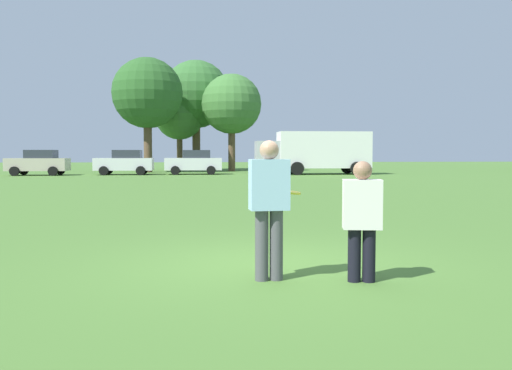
% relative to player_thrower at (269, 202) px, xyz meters
% --- Properties ---
extents(ground_plane, '(182.34, 182.34, 0.00)m').
position_rel_player_thrower_xyz_m(ground_plane, '(0.14, 0.94, -0.98)').
color(ground_plane, '#47702D').
extents(player_thrower, '(0.49, 0.30, 1.73)m').
position_rel_player_thrower_xyz_m(player_thrower, '(0.00, 0.00, 0.00)').
color(player_thrower, '#4C4C51').
rests_on(player_thrower, ground).
extents(player_defender, '(0.50, 0.34, 1.48)m').
position_rel_player_thrower_xyz_m(player_defender, '(1.12, -0.21, -0.16)').
color(player_defender, black).
rests_on(player_defender, ground).
extents(frisbee, '(0.27, 0.27, 0.06)m').
position_rel_player_thrower_xyz_m(frisbee, '(0.28, 0.10, 0.11)').
color(frisbee, yellow).
extents(traffic_cone, '(0.32, 0.32, 0.48)m').
position_rel_player_thrower_xyz_m(traffic_cone, '(1.42, 9.74, -0.75)').
color(traffic_cone, '#D8590C').
rests_on(traffic_cone, ground).
extents(parked_car_mid_left, '(4.24, 2.28, 1.82)m').
position_rel_player_thrower_xyz_m(parked_car_mid_left, '(-11.94, 34.20, -0.06)').
color(parked_car_mid_left, '#B7AD99').
rests_on(parked_car_mid_left, ground).
extents(parked_car_center, '(4.24, 2.28, 1.82)m').
position_rel_player_thrower_xyz_m(parked_car_center, '(-5.92, 34.55, -0.06)').
color(parked_car_center, silver).
rests_on(parked_car_center, ground).
extents(parked_car_mid_right, '(4.24, 2.28, 1.82)m').
position_rel_player_thrower_xyz_m(parked_car_mid_right, '(-0.85, 34.73, -0.06)').
color(parked_car_mid_right, silver).
rests_on(parked_car_mid_right, ground).
extents(box_truck, '(8.55, 3.13, 3.18)m').
position_rel_player_thrower_xyz_m(box_truck, '(8.17, 33.84, 0.77)').
color(box_truck, white).
rests_on(box_truck, ground).
extents(tree_west_oak, '(5.83, 5.83, 9.47)m').
position_rel_player_thrower_xyz_m(tree_west_oak, '(-4.65, 39.75, 5.53)').
color(tree_west_oak, brown).
rests_on(tree_west_oak, ground).
extents(tree_west_maple, '(4.53, 4.53, 7.36)m').
position_rel_player_thrower_xyz_m(tree_west_maple, '(-2.16, 44.69, 4.08)').
color(tree_west_maple, brown).
rests_on(tree_west_maple, ground).
extents(tree_center_elm, '(6.28, 6.28, 10.21)m').
position_rel_player_thrower_xyz_m(tree_center_elm, '(-0.62, 45.12, 6.04)').
color(tree_center_elm, brown).
rests_on(tree_center_elm, ground).
extents(tree_east_birch, '(5.24, 5.24, 8.51)m').
position_rel_player_thrower_xyz_m(tree_east_birch, '(2.44, 41.61, 4.87)').
color(tree_east_birch, brown).
rests_on(tree_east_birch, ground).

